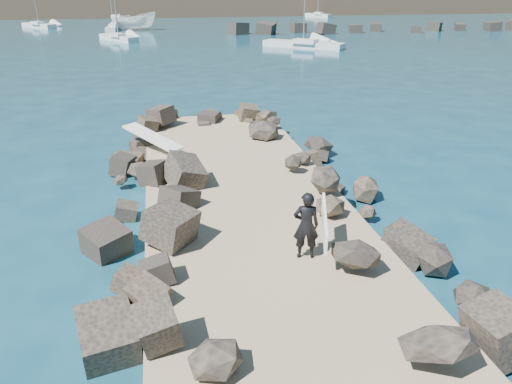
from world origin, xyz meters
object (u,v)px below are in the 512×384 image
surfer_with_board (309,225)px  sailboat_a (118,38)px  boat_imported (134,21)px  surfboard_resting (153,140)px

surfer_with_board → sailboat_a: 54.72m
surfer_with_board → sailboat_a: (-7.38, 54.21, -1.10)m
boat_imported → sailboat_a: bearing=179.1°
boat_imported → surfer_with_board: bearing=-169.8°
sailboat_a → surfboard_resting: bearing=-85.2°
surfboard_resting → boat_imported: bearing=48.9°
surfboard_resting → surfer_with_board: 9.62m
surfboard_resting → sailboat_a: sailboat_a is taller
boat_imported → surfboard_resting: bearing=-172.5°
surfer_with_board → sailboat_a: size_ratio=0.25×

